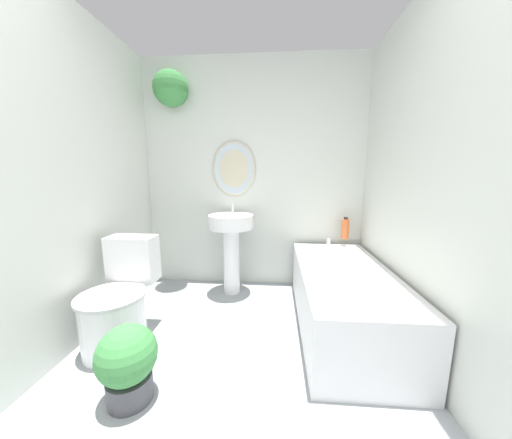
{
  "coord_description": "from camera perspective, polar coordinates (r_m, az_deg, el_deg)",
  "views": [
    {
      "loc": [
        0.24,
        -0.39,
        1.21
      ],
      "look_at": [
        0.1,
        1.47,
        0.89
      ],
      "focal_mm": 18.0,
      "sensor_mm": 36.0,
      "label": 1
    }
  ],
  "objects": [
    {
      "name": "potted_plant",
      "position": [
        1.71,
        -26.64,
        -26.35
      ],
      "size": [
        0.31,
        0.31,
        0.43
      ],
      "color": "#47474C",
      "rests_on": "ground_plane"
    },
    {
      "name": "wall_back",
      "position": [
        2.79,
        -2.48,
        11.57
      ],
      "size": [
        2.43,
        0.34,
        2.4
      ],
      "color": "silver",
      "rests_on": "ground_plane"
    },
    {
      "name": "wall_right",
      "position": [
        1.84,
        35.77,
        7.64
      ],
      "size": [
        0.06,
        2.49,
        2.4
      ],
      "color": "silver",
      "rests_on": "ground_plane"
    },
    {
      "name": "shampoo_bottle",
      "position": [
        2.79,
        19.21,
        -1.91
      ],
      "size": [
        0.08,
        0.08,
        0.22
      ],
      "color": "#DB6633",
      "rests_on": "bathtub"
    },
    {
      "name": "toilet",
      "position": [
        2.18,
        -28.13,
        -16.28
      ],
      "size": [
        0.45,
        0.61,
        0.74
      ],
      "color": "white",
      "rests_on": "ground_plane"
    },
    {
      "name": "bathtub",
      "position": [
        2.26,
        18.8,
        -15.79
      ],
      "size": [
        0.69,
        1.49,
        0.56
      ],
      "color": "silver",
      "rests_on": "ground_plane"
    },
    {
      "name": "wall_left",
      "position": [
        2.12,
        -38.17,
        7.46
      ],
      "size": [
        0.06,
        2.49,
        2.4
      ],
      "color": "silver",
      "rests_on": "ground_plane"
    },
    {
      "name": "pedestal_sink",
      "position": [
        2.61,
        -5.54,
        -4.03
      ],
      "size": [
        0.45,
        0.45,
        0.92
      ],
      "color": "white",
      "rests_on": "ground_plane"
    }
  ]
}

